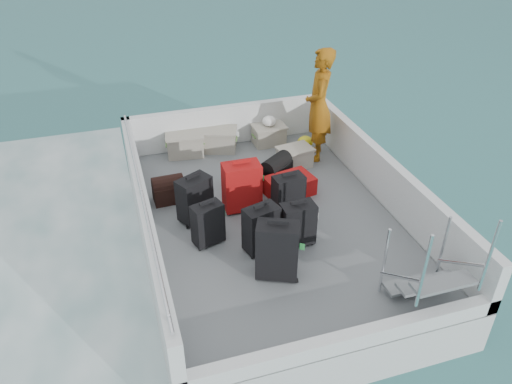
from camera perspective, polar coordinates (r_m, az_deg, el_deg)
ground at (r=7.47m, az=1.64°, el=-6.67°), size 160.00×160.00×0.00m
ferry_hull at (r=7.28m, az=1.68°, el=-4.85°), size 3.60×5.00×0.60m
deck at (r=7.10m, az=1.72°, el=-2.86°), size 3.30×4.70×0.02m
deck_fittings at (r=6.74m, az=5.44°, el=-1.21°), size 3.60×5.00×0.90m
suitcase_1 at (r=6.46m, az=-5.53°, el=-3.71°), size 0.44×0.33×0.59m
suitcase_2 at (r=6.91m, az=-7.01°, el=-0.84°), size 0.53×0.46×0.66m
suitcase_3 at (r=5.89m, az=2.45°, el=-6.78°), size 0.57×0.46×0.75m
suitcase_4 at (r=6.31m, az=0.61°, el=-4.29°), size 0.49×0.37×0.64m
suitcase_5 at (r=7.07m, az=-1.64°, el=0.59°), size 0.53×0.32×0.72m
suitcase_6 at (r=6.45m, az=4.78°, el=-3.73°), size 0.44×0.27×0.60m
suitcase_7 at (r=7.01m, az=3.71°, el=-0.35°), size 0.45×0.29×0.60m
suitcase_8 at (r=7.53m, az=3.85°, el=0.73°), size 0.78×0.59×0.28m
duffel_0 at (r=7.45m, az=-9.95°, el=0.07°), size 0.46×0.32×0.32m
duffel_1 at (r=7.62m, az=-1.44°, el=1.41°), size 0.51×0.48×0.32m
duffel_2 at (r=7.86m, az=2.30°, el=2.45°), size 0.60×0.55×0.32m
crate_0 at (r=8.67m, az=-8.10°, el=5.33°), size 0.65×0.49×0.36m
crate_1 at (r=8.77m, az=-4.32°, el=5.91°), size 0.70×0.58×0.36m
crate_2 at (r=8.96m, az=1.48°, el=6.47°), size 0.55×0.39×0.32m
crate_3 at (r=8.25m, az=4.44°, el=3.89°), size 0.57×0.43×0.31m
yellow_bag at (r=8.88m, az=5.63°, el=5.69°), size 0.28×0.26×0.22m
white_bag at (r=8.85m, az=1.51°, el=7.94°), size 0.24×0.24×0.18m
passenger at (r=8.26m, az=7.19°, el=9.78°), size 0.68×0.81×1.87m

